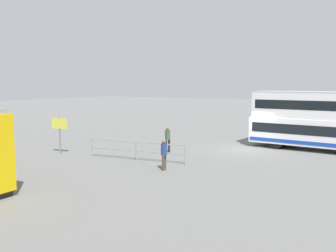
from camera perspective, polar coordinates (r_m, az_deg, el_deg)
ground_plane at (r=25.47m, az=12.23°, el=-3.57°), size 160.00×160.00×0.00m
double_decker_bus at (r=26.21m, az=23.53°, el=0.67°), size 10.19×3.36×3.89m
pedestrian_near_railing at (r=23.76m, az=-0.07°, el=-1.81°), size 0.45×0.45×1.67m
pedestrian_crossing at (r=18.88m, az=-0.61°, el=-4.09°), size 0.37×0.37×1.60m
pedestrian_railing at (r=21.40m, az=-4.92°, el=-3.37°), size 6.05×0.86×1.08m
info_sign at (r=24.19m, az=-16.36°, el=-0.28°), size 1.13×0.23×2.36m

